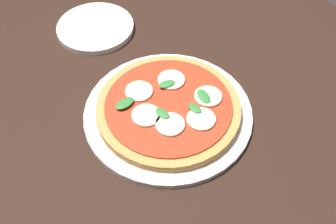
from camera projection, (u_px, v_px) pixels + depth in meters
dining_table at (183, 163)px, 0.86m from camera, size 1.44×1.18×0.76m
serving_tray at (168, 113)px, 0.83m from camera, size 0.34×0.34×0.01m
pizza at (169, 108)px, 0.81m from camera, size 0.29×0.29×0.03m
plate_white at (95, 28)px, 0.99m from camera, size 0.19×0.19×0.01m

